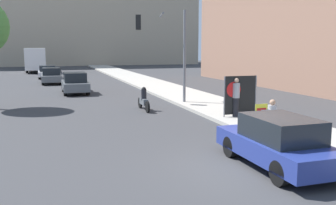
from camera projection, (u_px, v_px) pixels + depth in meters
name	position (u px, v px, depth m)	size (l,w,h in m)	color
ground_plane	(246.00, 168.00, 10.46)	(160.00, 160.00, 0.00)	#38383A
sidewalk_curb	(184.00, 95.00, 25.73)	(3.68, 90.00, 0.17)	#A8A399
seated_protester	(273.00, 114.00, 14.19)	(0.99, 0.77, 1.23)	#474C56
jogger_on_sidewalk	(236.00, 97.00, 17.29)	(0.34, 0.34, 1.79)	black
protest_banner	(240.00, 95.00, 17.37)	(1.69, 0.06, 1.88)	slate
traffic_light_pole	(167.00, 40.00, 21.53)	(2.85, 2.61, 5.32)	slate
parked_car_curbside	(278.00, 142.00, 10.44)	(1.75, 4.14, 1.47)	navy
car_on_road_nearest	(75.00, 83.00, 27.36)	(1.77, 4.18, 1.54)	#565B60
car_on_road_midblock	(51.00, 76.00, 34.75)	(1.77, 4.37, 1.49)	#565B60
car_on_road_distant	(47.00, 72.00, 40.85)	(1.88, 4.38, 1.40)	silver
city_bus_on_road	(36.00, 58.00, 52.63)	(2.56, 12.20, 3.24)	silver
motorcycle_on_road	(144.00, 100.00, 20.01)	(0.28, 2.18, 1.27)	#565B60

